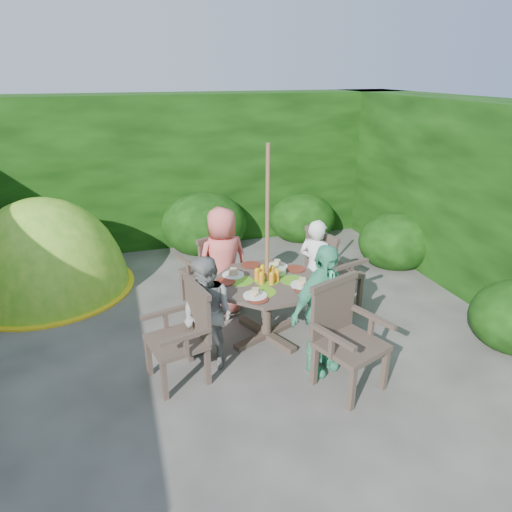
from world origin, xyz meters
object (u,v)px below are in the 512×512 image
object	(u,v)px
child_left	(208,314)
child_front	(322,310)
garden_chair_front	(345,334)
child_right	(315,269)
garden_chair_left	(184,333)
dome_tent	(51,290)
garden_chair_right	(330,268)
child_back	(223,262)
patio_table	(267,290)
garden_chair_back	(209,267)
parasol_pole	(267,248)

from	to	relation	value
child_left	child_front	xyz separation A→B (m)	(1.05, -0.41, 0.08)
garden_chair_front	child_right	distance (m)	1.35
garden_chair_left	dome_tent	world-z (taller)	dome_tent
child_right	dome_tent	world-z (taller)	dome_tent
garden_chair_right	child_back	xyz separation A→B (m)	(-1.32, 0.28, 0.14)
child_front	child_right	bearing A→B (deg)	47.00
patio_table	garden_chair_back	distance (m)	1.10
child_back	child_right	bearing A→B (deg)	148.40
garden_chair_right	garden_chair_back	xyz separation A→B (m)	(-1.43, 0.55, -0.03)
garden_chair_front	child_back	distance (m)	1.90
garden_chair_left	patio_table	bearing A→B (deg)	101.11
child_right	child_back	bearing A→B (deg)	31.10
child_left	dome_tent	xyz separation A→B (m)	(-1.77, 2.37, -0.60)
patio_table	child_left	size ratio (longest dim) A/B	1.36
garden_chair_right	dome_tent	world-z (taller)	dome_tent
garden_chair_back	child_front	size ratio (longest dim) A/B	0.70
child_front	dome_tent	bearing A→B (deg)	113.71
parasol_pole	patio_table	bearing A→B (deg)	36.62
parasol_pole	garden_chair_right	xyz separation A→B (m)	(0.99, 0.45, -0.56)
garden_chair_right	child_left	world-z (taller)	child_left
child_left	child_back	world-z (taller)	child_back
garden_chair_left	child_right	bearing A→B (deg)	100.73
patio_table	garden_chair_front	world-z (taller)	garden_chair_front
garden_chair_back	dome_tent	bearing A→B (deg)	-52.29
patio_table	child_right	xyz separation A→B (m)	(0.73, 0.32, 0.02)
garden_chair_left	garden_chair_back	distance (m)	1.56
parasol_pole	child_right	size ratio (longest dim) A/B	1.77
patio_table	garden_chair_right	distance (m)	1.09
patio_table	garden_chair_right	xyz separation A→B (m)	(0.99, 0.45, -0.06)
parasol_pole	child_right	xyz separation A→B (m)	(0.73, 0.32, -0.48)
garden_chair_back	dome_tent	xyz separation A→B (m)	(-2.07, 1.04, -0.51)
parasol_pole	child_left	world-z (taller)	parasol_pole
patio_table	child_back	xyz separation A→B (m)	(-0.33, 0.73, 0.08)
child_right	child_left	bearing A→B (deg)	76.10
garden_chair_left	garden_chair_right	bearing A→B (deg)	101.01
garden_chair_left	child_left	distance (m)	0.31
garden_chair_front	parasol_pole	bearing A→B (deg)	93.19
child_right	dome_tent	bearing A→B (deg)	24.27
patio_table	parasol_pole	distance (m)	0.50
child_right	parasol_pole	bearing A→B (deg)	76.10
parasol_pole	garden_chair_back	size ratio (longest dim) A/B	2.31
garden_chair_front	child_left	bearing A→B (deg)	129.38
patio_table	child_back	bearing A→B (deg)	114.11
garden_chair_left	child_back	world-z (taller)	child_back
garden_chair_front	dome_tent	xyz separation A→B (m)	(-2.95, 3.04, -0.54)
child_front	garden_chair_front	bearing A→B (deg)	-87.09
parasol_pole	garden_chair_right	bearing A→B (deg)	24.49
garden_chair_front	child_right	xyz separation A→B (m)	(0.29, 1.32, 0.08)
child_front	child_back	bearing A→B (deg)	92.00
garden_chair_right	child_right	distance (m)	0.30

